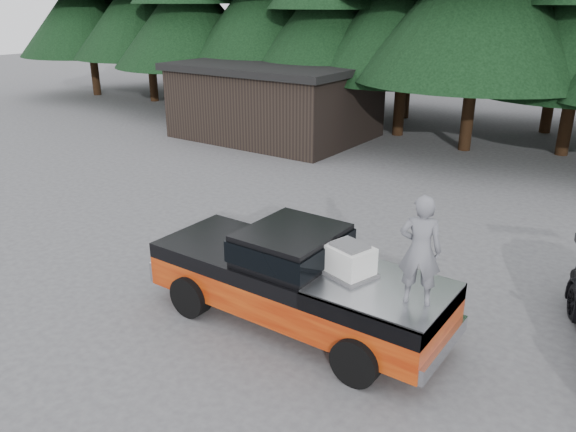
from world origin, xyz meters
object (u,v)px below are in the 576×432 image
Objects in this scene: pickup_truck at (296,292)px; man_on_bed at (420,250)px; air_compressor at (349,261)px; utility_building at (275,100)px.

pickup_truck is 2.91m from man_on_bed.
air_compressor is 1.51m from man_on_bed.
air_compressor is at bearing -27.10° from man_on_bed.
air_compressor is 16.81m from utility_building.
utility_building reaches higher than pickup_truck.
pickup_truck is at bearing -21.99° from man_on_bed.
utility_building is at bearing -64.40° from man_on_bed.
man_on_bed is at bearing -3.90° from pickup_truck.
utility_building reaches higher than air_compressor.
utility_building is (-9.90, 12.76, 1.00)m from pickup_truck.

